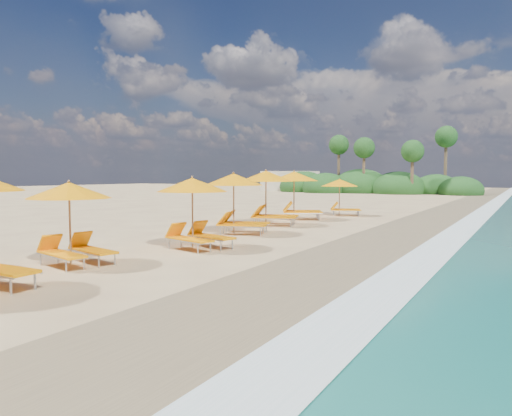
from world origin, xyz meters
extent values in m
plane|color=tan|center=(0.00, 0.00, 0.00)|extent=(160.00, 160.00, 0.00)
cube|color=#8C7953|center=(4.00, 0.00, 0.01)|extent=(4.00, 160.00, 0.01)
cube|color=white|center=(5.50, 0.00, 0.03)|extent=(1.20, 160.00, 0.01)
cylinder|color=olive|center=(-2.40, -5.51, 1.04)|extent=(0.05, 0.05, 2.09)
cone|color=#FF9605|center=(-2.40, -5.51, 1.91)|extent=(2.56, 2.56, 0.42)
sphere|color=olive|center=(-2.40, -5.51, 2.14)|extent=(0.07, 0.07, 0.07)
cylinder|color=olive|center=(-1.29, -1.78, 1.09)|extent=(0.05, 0.05, 2.18)
cone|color=#FF9605|center=(-1.29, -1.78, 2.00)|extent=(2.74, 2.74, 0.44)
sphere|color=olive|center=(-1.29, -1.78, 2.24)|extent=(0.08, 0.08, 0.08)
cylinder|color=olive|center=(-2.18, 2.03, 1.16)|extent=(0.06, 0.06, 2.33)
cone|color=#FF9605|center=(-2.18, 2.03, 2.13)|extent=(3.05, 3.05, 0.47)
sphere|color=olive|center=(-2.18, 2.03, 2.39)|extent=(0.08, 0.08, 0.08)
cylinder|color=olive|center=(-2.61, 5.44, 1.23)|extent=(0.06, 0.06, 2.45)
cone|color=#FF9605|center=(-2.61, 5.44, 2.24)|extent=(3.18, 3.18, 0.49)
sphere|color=olive|center=(-2.61, 5.44, 2.52)|extent=(0.09, 0.09, 0.09)
cylinder|color=olive|center=(-2.71, 8.66, 1.22)|extent=(0.06, 0.06, 2.44)
cone|color=#FF9605|center=(-2.71, 8.66, 2.23)|extent=(3.38, 3.38, 0.49)
sphere|color=olive|center=(-2.71, 8.66, 2.50)|extent=(0.09, 0.09, 0.09)
cylinder|color=olive|center=(-1.46, 12.01, 1.01)|extent=(0.05, 0.05, 2.03)
cone|color=#FF9605|center=(-1.46, 12.01, 1.86)|extent=(2.72, 2.72, 0.41)
sphere|color=olive|center=(-1.46, 12.01, 2.08)|extent=(0.07, 0.07, 0.07)
ellipsoid|color=#163D14|center=(-6.00, 45.00, 0.62)|extent=(6.40, 6.40, 4.16)
ellipsoid|color=#163D14|center=(-11.00, 46.00, 0.70)|extent=(7.20, 7.20, 4.68)
ellipsoid|color=#163D14|center=(-15.00, 44.00, 0.58)|extent=(6.00, 6.00, 3.90)
ellipsoid|color=#163D14|center=(-2.00, 47.00, 0.55)|extent=(5.60, 5.60, 3.64)
ellipsoid|color=#163D14|center=(-19.00, 46.00, 0.64)|extent=(6.60, 6.60, 4.29)
ellipsoid|color=#163D14|center=(1.00, 45.00, 0.49)|extent=(5.00, 5.00, 3.25)
cylinder|color=brown|center=(-4.00, 43.00, 2.50)|extent=(0.36, 0.36, 5.00)
sphere|color=#163D14|center=(-4.00, 43.00, 5.00)|extent=(2.60, 2.60, 2.60)
cylinder|color=brown|center=(-10.00, 44.00, 2.80)|extent=(0.36, 0.36, 5.60)
sphere|color=#163D14|center=(-10.00, 44.00, 5.60)|extent=(2.60, 2.60, 2.60)
cylinder|color=brown|center=(-14.00, 46.00, 3.10)|extent=(0.36, 0.36, 6.20)
sphere|color=#163D14|center=(-14.00, 46.00, 6.20)|extent=(2.60, 2.60, 2.60)
cylinder|color=brown|center=(-1.00, 47.00, 3.40)|extent=(0.36, 0.36, 6.80)
sphere|color=#163D14|center=(-1.00, 47.00, 6.80)|extent=(2.60, 2.60, 2.60)
cube|color=beige|center=(-22.00, 48.00, 1.40)|extent=(7.00, 5.00, 2.80)
camera|label=1|loc=(7.95, -13.80, 2.31)|focal=33.59mm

